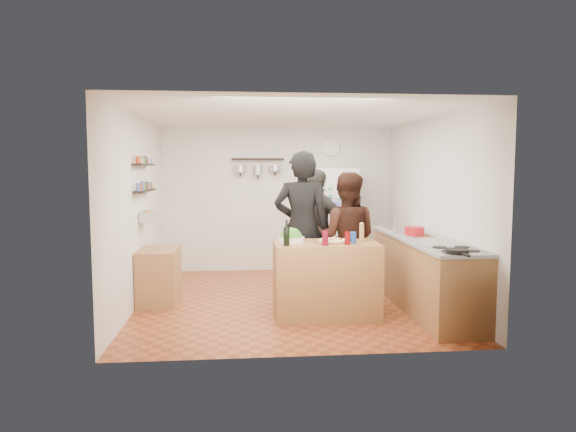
{
  "coord_description": "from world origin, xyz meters",
  "views": [
    {
      "loc": [
        -0.63,
        -6.86,
        1.82
      ],
      "look_at": [
        0.0,
        0.1,
        1.15
      ],
      "focal_mm": 32.0,
      "sensor_mm": 36.0,
      "label": 1
    }
  ],
  "objects": [
    {
      "name": "person_center",
      "position": [
        0.74,
        -0.23,
        0.88
      ],
      "size": [
        1.01,
        0.88,
        1.75
      ],
      "primitive_type": "imported",
      "rotation": [
        0.0,
        0.0,
        2.85
      ],
      "color": "black",
      "rests_on": "floor"
    },
    {
      "name": "cutting_board",
      "position": [
        1.7,
        -0.36,
        0.91
      ],
      "size": [
        0.3,
        0.4,
        0.02
      ],
      "primitive_type": "cube",
      "color": "brown",
      "rests_on": "counter_run"
    },
    {
      "name": "stove_top",
      "position": [
        1.7,
        -1.5,
        0.91
      ],
      "size": [
        0.6,
        0.62,
        0.02
      ],
      "primitive_type": "cube",
      "color": "white",
      "rests_on": "counter_run"
    },
    {
      "name": "salad_bowl",
      "position": [
        -0.04,
        -0.73,
        0.94
      ],
      "size": [
        0.32,
        0.32,
        0.06
      ],
      "primitive_type": "cylinder",
      "color": "white",
      "rests_on": "prep_island"
    },
    {
      "name": "spice_shelf_upper",
      "position": [
        -1.93,
        0.2,
        1.85
      ],
      "size": [
        0.12,
        1.0,
        0.02
      ],
      "primitive_type": "cube",
      "color": "black",
      "rests_on": "left_wall"
    },
    {
      "name": "wall_clock",
      "position": [
        0.95,
        2.08,
        2.15
      ],
      "size": [
        0.3,
        0.03,
        0.3
      ],
      "primitive_type": "cylinder",
      "rotation": [
        1.57,
        0.0,
        0.0
      ],
      "color": "silver",
      "rests_on": "back_wall"
    },
    {
      "name": "pepper_mill",
      "position": [
        0.83,
        -0.73,
        1.0
      ],
      "size": [
        0.06,
        0.06,
        0.19
      ],
      "primitive_type": "cylinder",
      "color": "#AB8247",
      "rests_on": "prep_island"
    },
    {
      "name": "pizza_board",
      "position": [
        0.46,
        -0.8,
        0.92
      ],
      "size": [
        0.42,
        0.34,
        0.02
      ],
      "primitive_type": "cube",
      "color": "brown",
      "rests_on": "prep_island"
    },
    {
      "name": "pot_rack",
      "position": [
        -0.35,
        2.0,
        1.95
      ],
      "size": [
        0.9,
        0.04,
        0.04
      ],
      "primitive_type": "cube",
      "color": "black",
      "rests_on": "back_wall"
    },
    {
      "name": "person_left",
      "position": [
        0.16,
        -0.21,
        1.02
      ],
      "size": [
        0.82,
        0.63,
        2.03
      ],
      "primitive_type": "imported",
      "rotation": [
        0.0,
        0.0,
        2.94
      ],
      "color": "black",
      "rests_on": "floor"
    },
    {
      "name": "sink",
      "position": [
        1.7,
        0.3,
        0.92
      ],
      "size": [
        0.5,
        0.8,
        0.03
      ],
      "primitive_type": "cube",
      "color": "silver",
      "rests_on": "counter_run"
    },
    {
      "name": "pizza",
      "position": [
        0.46,
        -0.8,
        0.94
      ],
      "size": [
        0.34,
        0.34,
        0.02
      ],
      "primitive_type": "cylinder",
      "color": "beige",
      "rests_on": "pizza_board"
    },
    {
      "name": "skillet",
      "position": [
        1.6,
        -1.76,
        0.94
      ],
      "size": [
        0.25,
        0.25,
        0.05
      ],
      "primitive_type": "cylinder",
      "color": "black",
      "rests_on": "stove_top"
    },
    {
      "name": "produce_basket",
      "position": [
        -1.9,
        0.2,
        1.15
      ],
      "size": [
        0.18,
        0.35,
        0.14
      ],
      "primitive_type": "cube",
      "color": "silver",
      "rests_on": "left_wall"
    },
    {
      "name": "person_back",
      "position": [
        0.44,
        0.31,
        0.89
      ],
      "size": [
        1.1,
        0.97,
        1.79
      ],
      "primitive_type": "imported",
      "rotation": [
        0.0,
        0.0,
        2.51
      ],
      "color": "#2A2826",
      "rests_on": "floor"
    },
    {
      "name": "prep_island",
      "position": [
        0.38,
        -0.78,
        0.46
      ],
      "size": [
        1.25,
        0.72,
        0.91
      ],
      "primitive_type": "cube",
      "color": "olive",
      "rests_on": "floor"
    },
    {
      "name": "red_bowl",
      "position": [
        1.65,
        -0.29,
        0.97
      ],
      "size": [
        0.26,
        0.26,
        0.11
      ],
      "primitive_type": "cylinder",
      "color": "#B4141D",
      "rests_on": "counter_run"
    },
    {
      "name": "wine_glass_far",
      "position": [
        0.6,
        -0.98,
        0.99
      ],
      "size": [
        0.06,
        0.06,
        0.16
      ],
      "primitive_type": "cylinder",
      "color": "#610809",
      "rests_on": "prep_island"
    },
    {
      "name": "salt_canister",
      "position": [
        0.68,
        -0.9,
        0.98
      ],
      "size": [
        0.09,
        0.09,
        0.14
      ],
      "primitive_type": "cylinder",
      "color": "#1B3A95",
      "rests_on": "prep_island"
    },
    {
      "name": "wine_bottle",
      "position": [
        -0.12,
        -1.0,
        1.02
      ],
      "size": [
        0.07,
        0.07,
        0.21
      ],
      "primitive_type": "cylinder",
      "color": "black",
      "rests_on": "prep_island"
    },
    {
      "name": "fridge",
      "position": [
        0.95,
        1.75,
        0.9
      ],
      "size": [
        0.7,
        0.68,
        1.8
      ],
      "primitive_type": "cube",
      "color": "white",
      "rests_on": "floor"
    },
    {
      "name": "counter_run",
      "position": [
        1.7,
        -0.55,
        0.45
      ],
      "size": [
        0.63,
        2.63,
        0.9
      ],
      "primitive_type": "cube",
      "color": "#9E7042",
      "rests_on": "floor"
    },
    {
      "name": "side_table",
      "position": [
        -1.74,
        0.02,
        0.36
      ],
      "size": [
        0.5,
        0.8,
        0.73
      ],
      "primitive_type": "cube",
      "color": "#AC7248",
      "rests_on": "floor"
    },
    {
      "name": "wine_glass_near",
      "position": [
        0.33,
        -1.02,
        1.0
      ],
      "size": [
        0.07,
        0.07,
        0.18
      ],
      "primitive_type": "cylinder",
      "color": "#5C0716",
      "rests_on": "prep_island"
    },
    {
      "name": "room_shell",
      "position": [
        0.0,
        0.39,
        1.25
      ],
      "size": [
        4.2,
        4.2,
        4.2
      ],
      "color": "brown",
      "rests_on": "ground"
    },
    {
      "name": "spice_shelf_lower",
      "position": [
        -1.93,
        0.2,
        1.5
      ],
      "size": [
        0.12,
        1.0,
        0.02
      ],
      "primitive_type": "cube",
      "color": "black",
      "rests_on": "left_wall"
    }
  ]
}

